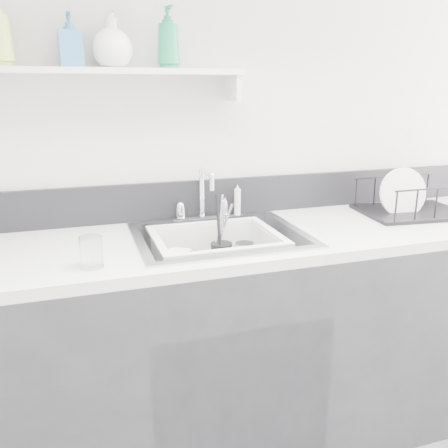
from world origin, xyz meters
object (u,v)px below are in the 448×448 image
object	(u,v)px
wash_tub	(216,256)
sink	(220,258)
counter_run	(220,343)
dish_rack	(413,197)

from	to	relation	value
wash_tub	sink	bearing A→B (deg)	34.32
counter_run	wash_tub	distance (m)	0.38
sink	counter_run	bearing A→B (deg)	0.00
counter_run	wash_tub	world-z (taller)	wash_tub
counter_run	sink	xyz separation A→B (m)	(0.00, 0.00, 0.37)
sink	wash_tub	xyz separation A→B (m)	(-0.02, -0.01, 0.01)
counter_run	dish_rack	size ratio (longest dim) A/B	7.28
counter_run	dish_rack	xyz separation A→B (m)	(0.91, 0.05, 0.54)
counter_run	wash_tub	bearing A→B (deg)	-145.68
sink	dish_rack	bearing A→B (deg)	3.36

